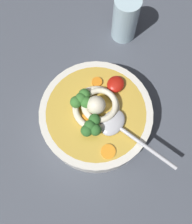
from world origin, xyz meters
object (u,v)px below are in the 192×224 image
at_px(soup_spoon, 118,127).
at_px(drinking_glass, 125,19).
at_px(noodle_pile, 97,106).
at_px(soup_bowl, 96,116).

bearing_deg(soup_spoon, drinking_glass, 121.63).
height_order(noodle_pile, soup_spoon, noodle_pile).
xyz_separation_m(noodle_pile, soup_spoon, (-0.01, -0.06, -0.01)).
height_order(soup_bowl, soup_spoon, soup_spoon).
distance_m(soup_bowl, noodle_pile, 0.04).
xyz_separation_m(soup_bowl, soup_spoon, (-0.00, -0.06, 0.04)).
bearing_deg(soup_bowl, drinking_glass, 17.38).
relative_size(noodle_pile, soup_spoon, 0.62).
distance_m(soup_bowl, soup_spoon, 0.07).
distance_m(soup_spoon, drinking_glass, 0.27).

